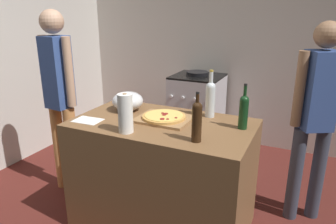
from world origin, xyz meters
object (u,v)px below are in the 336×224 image
Objects in this scene: person_in_stripes at (60,93)px; stove at (197,111)px; wine_bottle_amber at (244,110)px; wine_bottle_clear at (197,120)px; pizza at (164,116)px; person_in_red at (316,113)px; wine_bottle_green at (210,97)px; paper_towel_roll at (125,113)px; mixing_bowl at (128,101)px.

stove is at bearing 63.08° from person_in_stripes.
wine_bottle_amber is 0.99× the size of wine_bottle_clear.
pizza is at bearing -171.97° from wine_bottle_amber.
person_in_red is (2.12, 0.50, -0.04)m from person_in_stripes.
wine_bottle_clear is (-0.22, -0.35, 0.01)m from wine_bottle_amber.
pizza is 0.89× the size of wine_bottle_green.
pizza is 0.19× the size of person_in_stripes.
paper_towel_roll is 0.28× the size of stove.
person_in_red reaches higher than stove.
mixing_bowl is 0.83m from wine_bottle_clear.
stove is (-0.17, 1.90, -0.57)m from paper_towel_roll.
pizza is 1.67m from stove.
stove is 1.79m from person_in_stripes.
person_in_red is at bearing 50.18° from wine_bottle_clear.
stove is 1.76m from person_in_red.
person_in_red is (1.18, 0.87, -0.09)m from paper_towel_roll.
pizza is 0.20× the size of person_in_red.
wine_bottle_clear is (0.36, -0.27, 0.11)m from pizza.
paper_towel_roll is 1.02m from person_in_stripes.
pizza is 1.08m from person_in_stripes.
wine_bottle_clear is 0.19× the size of person_in_stripes.
paper_towel_roll is at bearing -112.03° from pizza.
paper_towel_roll is (0.25, -0.42, 0.06)m from mixing_bowl.
person_in_stripes reaches higher than wine_bottle_green.
person_in_red reaches higher than wine_bottle_green.
person_in_stripes reaches higher than person_in_red.
wine_bottle_clear is at bearing -81.63° from wine_bottle_green.
paper_towel_roll is 1.99m from stove.
wine_bottle_amber is at bearing -0.85° from mixing_bowl.
wine_bottle_amber is at bearing 58.31° from wine_bottle_clear.
person_in_stripes is (-1.65, -0.03, -0.05)m from wine_bottle_amber.
paper_towel_roll is at bearing -150.17° from wine_bottle_amber.
pizza is 1.18m from person_in_red.
paper_towel_roll is 0.85× the size of wine_bottle_amber.
person_in_stripes is at bearing 158.27° from paper_towel_roll.
paper_towel_roll is at bearing -84.96° from stove.
mixing_bowl is 0.27× the size of stove.
wine_bottle_amber is at bearing -27.56° from wine_bottle_green.
mixing_bowl is at bearing 179.15° from wine_bottle_amber.
wine_bottle_clear is at bearing -121.69° from wine_bottle_amber.
person_in_stripes is (-0.77, -1.53, 0.52)m from stove.
paper_towel_roll is 0.16× the size of person_in_stripes.
wine_bottle_amber is 0.66m from person_in_red.
mixing_bowl is 0.79× the size of wine_bottle_clear.
wine_bottle_amber reaches higher than pizza.
wine_bottle_green reaches higher than paper_towel_roll.
person_in_red is at bearing 13.22° from person_in_stripes.
wine_bottle_green is 1.58m from stove.
person_in_stripes reaches higher than wine_bottle_amber.
stove is at bearing 95.04° from paper_towel_roll.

